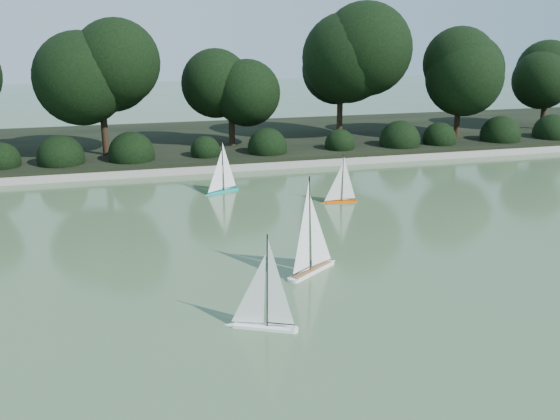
% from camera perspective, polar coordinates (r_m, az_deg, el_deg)
% --- Properties ---
extents(ground, '(80.00, 80.00, 0.00)m').
position_cam_1_polar(ground, '(9.89, 2.58, -7.95)').
color(ground, '#3B5734').
rests_on(ground, ground).
extents(pond_coping, '(40.00, 0.35, 0.18)m').
position_cam_1_polar(pond_coping, '(18.22, -6.04, 3.77)').
color(pond_coping, gray).
rests_on(pond_coping, ground).
extents(far_bank, '(40.00, 8.00, 0.30)m').
position_cam_1_polar(far_bank, '(22.09, -7.74, 6.13)').
color(far_bank, black).
rests_on(far_bank, ground).
extents(tree_line, '(26.31, 3.93, 4.39)m').
position_cam_1_polar(tree_line, '(20.44, -3.91, 12.45)').
color(tree_line, black).
rests_on(tree_line, ground).
extents(shrub_hedge, '(29.10, 1.10, 1.10)m').
position_cam_1_polar(shrub_hedge, '(19.02, -6.52, 5.41)').
color(shrub_hedge, black).
rests_on(shrub_hedge, ground).
extents(sailboat_white_a, '(1.03, 0.61, 1.48)m').
position_cam_1_polar(sailboat_white_a, '(8.84, -1.99, -9.39)').
color(sailboat_white_a, white).
rests_on(sailboat_white_a, ground).
extents(sailboat_white_b, '(1.17, 0.92, 1.81)m').
position_cam_1_polar(sailboat_white_b, '(10.80, 3.24, -4.16)').
color(sailboat_white_b, white).
rests_on(sailboat_white_b, ground).
extents(sailboat_orange, '(0.92, 0.22, 1.25)m').
position_cam_1_polar(sailboat_orange, '(14.99, 5.32, 1.41)').
color(sailboat_orange, '#F95503').
rests_on(sailboat_orange, ground).
extents(sailboat_teal, '(1.00, 0.58, 1.43)m').
position_cam_1_polar(sailboat_teal, '(15.88, -5.49, 2.37)').
color(sailboat_teal, '#0A9B97').
rests_on(sailboat_teal, ground).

